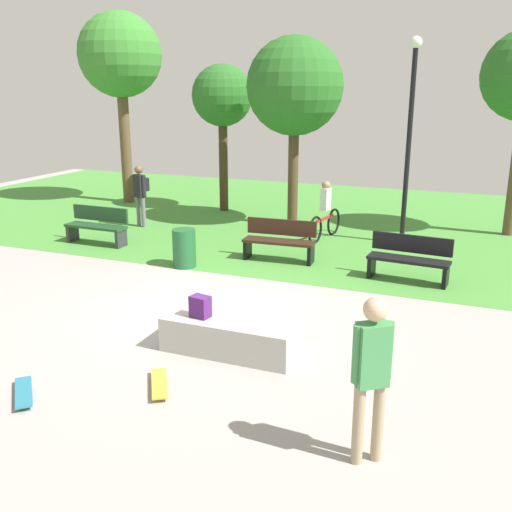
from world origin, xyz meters
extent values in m
plane|color=#9E9993|center=(0.00, 0.00, 0.00)|extent=(28.00, 28.00, 0.00)
cube|color=#478C38|center=(0.00, 8.03, 0.00)|extent=(26.60, 11.94, 0.01)
cube|color=#A8A59E|center=(1.04, -1.16, 0.26)|extent=(1.97, 0.86, 0.51)
cube|color=#4C1E66|center=(0.59, -1.29, 0.67)|extent=(0.31, 0.25, 0.32)
cylinder|color=tan|center=(3.32, -3.11, 0.44)|extent=(0.12, 0.12, 0.88)
cylinder|color=tan|center=(3.50, -2.98, 0.44)|extent=(0.12, 0.12, 0.88)
cube|color=#3F8C4C|center=(3.41, -3.04, 1.21)|extent=(0.38, 0.35, 0.66)
cylinder|color=#3F8C4C|center=(3.27, -3.14, 1.24)|extent=(0.09, 0.09, 0.61)
cylinder|color=#3F8C4C|center=(3.55, -2.94, 1.24)|extent=(0.09, 0.09, 0.61)
sphere|color=tan|center=(3.41, -3.04, 1.69)|extent=(0.24, 0.24, 0.24)
cube|color=teal|center=(-0.85, -3.36, 0.07)|extent=(0.70, 0.72, 0.02)
cylinder|color=silver|center=(-0.60, -3.51, 0.03)|extent=(0.06, 0.06, 0.06)
cylinder|color=silver|center=(-0.72, -3.62, 0.03)|extent=(0.06, 0.06, 0.06)
cylinder|color=silver|center=(-0.99, -3.11, 0.03)|extent=(0.06, 0.06, 0.06)
cylinder|color=silver|center=(-1.10, -3.22, 0.03)|extent=(0.06, 0.06, 0.06)
cube|color=gold|center=(0.62, -2.53, 0.07)|extent=(0.60, 0.78, 0.02)
cylinder|color=silver|center=(0.84, -2.73, 0.03)|extent=(0.06, 0.06, 0.06)
cylinder|color=silver|center=(0.70, -2.81, 0.03)|extent=(0.06, 0.06, 0.06)
cylinder|color=silver|center=(0.53, -2.25, 0.03)|extent=(0.06, 0.06, 0.06)
cylinder|color=silver|center=(0.40, -2.34, 0.03)|extent=(0.06, 0.06, 0.06)
cube|color=#1E4223|center=(-4.54, 3.07, 0.45)|extent=(1.61, 0.47, 0.06)
cube|color=#1E4223|center=(-4.53, 3.29, 0.73)|extent=(1.60, 0.09, 0.36)
cube|color=#2D2D33|center=(-3.80, 3.06, 0.23)|extent=(0.09, 0.40, 0.45)
cube|color=#2D2D33|center=(-5.27, 3.09, 0.23)|extent=(0.09, 0.40, 0.45)
cube|color=black|center=(3.01, 3.01, 0.45)|extent=(1.63, 0.58, 0.06)
cube|color=black|center=(3.03, 3.23, 0.73)|extent=(1.60, 0.20, 0.36)
cube|color=black|center=(3.74, 2.95, 0.23)|extent=(0.11, 0.40, 0.45)
cube|color=black|center=(2.27, 3.08, 0.23)|extent=(0.11, 0.40, 0.45)
cube|color=#331E14|center=(0.14, 3.39, 0.45)|extent=(1.62, 0.53, 0.06)
cube|color=#331E14|center=(0.12, 3.61, 0.73)|extent=(1.60, 0.15, 0.36)
cube|color=black|center=(0.87, 3.43, 0.23)|extent=(0.10, 0.40, 0.45)
cube|color=black|center=(-0.60, 3.35, 0.23)|extent=(0.10, 0.40, 0.45)
cylinder|color=brown|center=(-6.91, 8.02, 1.97)|extent=(0.35, 0.35, 3.94)
sphere|color=#387F2D|center=(-6.91, 8.02, 4.73)|extent=(2.65, 2.65, 2.65)
cylinder|color=#42301E|center=(-3.33, 7.97, 1.48)|extent=(0.27, 0.27, 2.96)
sphere|color=#286623|center=(-3.33, 7.97, 3.51)|extent=(1.83, 1.83, 1.83)
cylinder|color=#4C3823|center=(-0.69, 6.83, 1.50)|extent=(0.28, 0.28, 2.99)
sphere|color=#286623|center=(-0.69, 6.83, 3.77)|extent=(2.58, 2.58, 2.58)
cylinder|color=black|center=(2.47, 6.01, 2.30)|extent=(0.12, 0.12, 4.61)
sphere|color=silver|center=(2.47, 6.01, 4.73)|extent=(0.28, 0.28, 0.28)
cylinder|color=#1E592D|center=(-1.61, 2.24, 0.42)|extent=(0.50, 0.50, 0.83)
cylinder|color=slate|center=(-4.44, 5.07, 0.41)|extent=(0.12, 0.12, 0.83)
cylinder|color=slate|center=(-4.65, 5.15, 0.41)|extent=(0.12, 0.12, 0.83)
cube|color=black|center=(-4.55, 5.11, 1.14)|extent=(0.37, 0.30, 0.62)
cylinder|color=black|center=(-4.39, 5.05, 1.16)|extent=(0.09, 0.09, 0.57)
cylinder|color=black|center=(-4.70, 5.17, 1.16)|extent=(0.09, 0.09, 0.57)
sphere|color=brown|center=(-4.55, 5.11, 1.59)|extent=(0.22, 0.22, 0.22)
cube|color=black|center=(-4.49, 5.26, 1.17)|extent=(0.30, 0.24, 0.36)
torus|color=black|center=(0.46, 5.17, 0.33)|extent=(0.18, 0.72, 0.72)
torus|color=black|center=(0.65, 6.25, 0.33)|extent=(0.18, 0.72, 0.72)
cube|color=#B22626|center=(0.56, 5.71, 0.53)|extent=(0.21, 0.98, 0.08)
cube|color=white|center=(0.56, 5.71, 1.03)|extent=(0.23, 0.31, 0.56)
sphere|color=#9E7556|center=(0.56, 5.71, 1.38)|extent=(0.22, 0.22, 0.22)
camera|label=1|loc=(4.27, -8.27, 3.75)|focal=40.44mm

